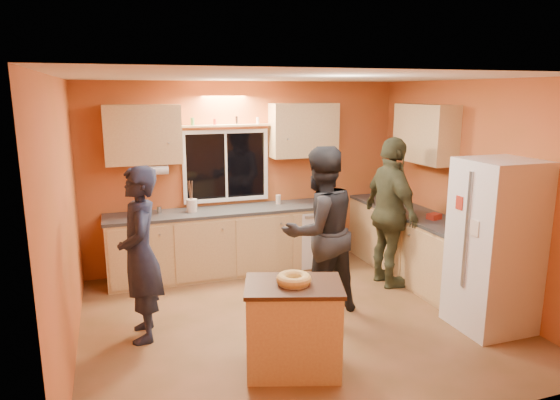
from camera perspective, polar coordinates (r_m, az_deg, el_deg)
name	(u,v)px	position (r m, az deg, el deg)	size (l,w,h in m)	color
ground	(296,320)	(5.65, 1.86, -13.55)	(4.50, 4.50, 0.00)	brown
room_shell	(294,169)	(5.57, 1.62, 3.59)	(4.54, 4.04, 2.61)	#C75B33
back_counter	(254,238)	(7.00, -2.99, -4.41)	(4.23, 0.62, 0.90)	tan
right_counter	(423,250)	(6.77, 16.01, -5.47)	(0.62, 1.84, 0.90)	tan
refrigerator	(495,246)	(5.64, 23.34, -4.82)	(0.72, 0.70, 1.80)	silver
island	(293,327)	(4.57, 1.55, -14.27)	(0.99, 0.81, 0.82)	tan
bundt_pastry	(294,279)	(4.39, 1.59, -9.02)	(0.31, 0.31, 0.09)	tan
person_left	(140,254)	(5.16, -15.68, -6.00)	(0.64, 0.42, 1.77)	black
person_center	(320,231)	(5.55, 4.54, -3.59)	(0.92, 0.72, 1.89)	black
person_right	(391,213)	(6.46, 12.54, -1.45)	(1.12, 0.47, 1.92)	#363924
mixing_bowl	(327,199)	(7.21, 5.36, 0.08)	(0.33, 0.33, 0.08)	black
utensil_crock	(192,206)	(6.69, -10.05, -0.63)	(0.14, 0.14, 0.17)	beige
potted_plant	(467,218)	(6.03, 20.54, -1.98)	(0.28, 0.24, 0.31)	gray
red_box	(434,216)	(6.52, 17.20, -1.80)	(0.16, 0.12, 0.07)	#A22718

